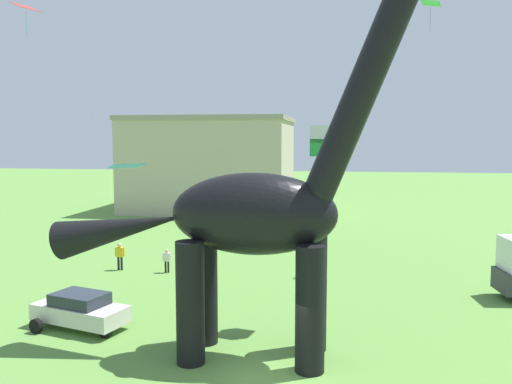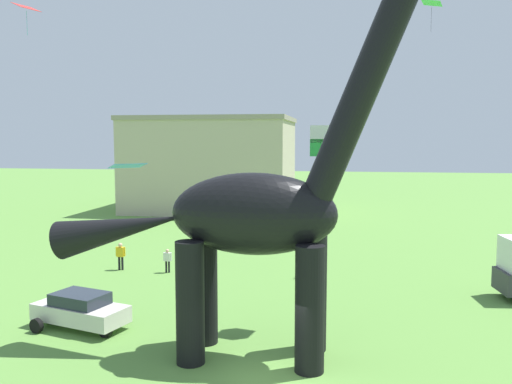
{
  "view_description": "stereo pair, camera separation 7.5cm",
  "coord_description": "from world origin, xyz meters",
  "px_view_note": "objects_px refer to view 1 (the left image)",
  "views": [
    {
      "loc": [
        2.37,
        -17.02,
        8.2
      ],
      "look_at": [
        -1.04,
        3.77,
        6.1
      ],
      "focal_mm": 37.12,
      "sensor_mm": 36.0,
      "label": 1
    },
    {
      "loc": [
        2.44,
        -17.01,
        8.2
      ],
      "look_at": [
        -1.04,
        3.77,
        6.1
      ],
      "focal_mm": 37.12,
      "sensor_mm": 36.0,
      "label": 2
    }
  ],
  "objects_px": {
    "dinosaur_sculpture": "(252,214)",
    "person_vendor_side": "(167,258)",
    "parked_sedan_left": "(80,310)",
    "kite_near_high": "(26,7)",
    "kite_far_right": "(127,166)",
    "person_far_spectator": "(120,254)",
    "kite_near_low": "(431,3)",
    "kite_high_right": "(323,141)"
  },
  "relations": [
    {
      "from": "dinosaur_sculpture",
      "to": "person_vendor_side",
      "type": "distance_m",
      "value": 14.43
    },
    {
      "from": "parked_sedan_left",
      "to": "kite_near_high",
      "type": "bearing_deg",
      "value": 169.58
    },
    {
      "from": "kite_far_right",
      "to": "dinosaur_sculpture",
      "type": "bearing_deg",
      "value": -35.84
    },
    {
      "from": "person_vendor_side",
      "to": "kite_near_high",
      "type": "relative_size",
      "value": 1.06
    },
    {
      "from": "person_vendor_side",
      "to": "kite_far_right",
      "type": "relative_size",
      "value": 0.73
    },
    {
      "from": "parked_sedan_left",
      "to": "kite_near_high",
      "type": "distance_m",
      "value": 13.65
    },
    {
      "from": "person_far_spectator",
      "to": "kite_near_low",
      "type": "bearing_deg",
      "value": -178.59
    },
    {
      "from": "parked_sedan_left",
      "to": "kite_high_right",
      "type": "bearing_deg",
      "value": 28.11
    },
    {
      "from": "person_far_spectator",
      "to": "kite_high_right",
      "type": "relative_size",
      "value": 1.31
    },
    {
      "from": "kite_high_right",
      "to": "kite_near_high",
      "type": "relative_size",
      "value": 0.95
    },
    {
      "from": "person_vendor_side",
      "to": "kite_near_low",
      "type": "relative_size",
      "value": 0.79
    },
    {
      "from": "parked_sedan_left",
      "to": "person_vendor_side",
      "type": "xyz_separation_m",
      "value": [
        0.58,
        9.83,
        0.09
      ]
    },
    {
      "from": "parked_sedan_left",
      "to": "kite_near_low",
      "type": "height_order",
      "value": "kite_near_low"
    },
    {
      "from": "dinosaur_sculpture",
      "to": "kite_high_right",
      "type": "distance_m",
      "value": 5.39
    },
    {
      "from": "person_far_spectator",
      "to": "kite_far_right",
      "type": "bearing_deg",
      "value": 106.84
    },
    {
      "from": "person_far_spectator",
      "to": "kite_near_high",
      "type": "xyz_separation_m",
      "value": [
        -0.33,
        -8.58,
        13.03
      ]
    },
    {
      "from": "dinosaur_sculpture",
      "to": "kite_far_right",
      "type": "height_order",
      "value": "dinosaur_sculpture"
    },
    {
      "from": "person_vendor_side",
      "to": "person_far_spectator",
      "type": "distance_m",
      "value": 3.15
    },
    {
      "from": "person_vendor_side",
      "to": "kite_near_high",
      "type": "xyz_separation_m",
      "value": [
        -3.46,
        -8.41,
        13.18
      ]
    },
    {
      "from": "person_vendor_side",
      "to": "kite_far_right",
      "type": "distance_m",
      "value": 8.9
    },
    {
      "from": "person_vendor_side",
      "to": "kite_near_low",
      "type": "distance_m",
      "value": 22.65
    },
    {
      "from": "kite_far_right",
      "to": "person_vendor_side",
      "type": "bearing_deg",
      "value": 92.9
    },
    {
      "from": "dinosaur_sculpture",
      "to": "person_far_spectator",
      "type": "bearing_deg",
      "value": 131.51
    },
    {
      "from": "dinosaur_sculpture",
      "to": "kite_far_right",
      "type": "distance_m",
      "value": 8.74
    },
    {
      "from": "person_far_spectator",
      "to": "kite_near_low",
      "type": "height_order",
      "value": "kite_near_low"
    },
    {
      "from": "kite_near_low",
      "to": "kite_high_right",
      "type": "xyz_separation_m",
      "value": [
        -6.07,
        -11.77,
        -8.42
      ]
    },
    {
      "from": "kite_near_low",
      "to": "kite_near_high",
      "type": "relative_size",
      "value": 1.35
    },
    {
      "from": "kite_near_high",
      "to": "person_far_spectator",
      "type": "bearing_deg",
      "value": 87.82
    },
    {
      "from": "parked_sedan_left",
      "to": "kite_near_low",
      "type": "relative_size",
      "value": 2.43
    },
    {
      "from": "dinosaur_sculpture",
      "to": "parked_sedan_left",
      "type": "xyz_separation_m",
      "value": [
        -7.89,
        1.74,
        -4.65
      ]
    },
    {
      "from": "kite_near_low",
      "to": "kite_near_high",
      "type": "xyz_separation_m",
      "value": [
        -19.29,
        -12.58,
        -2.48
      ]
    },
    {
      "from": "parked_sedan_left",
      "to": "person_far_spectator",
      "type": "distance_m",
      "value": 10.32
    },
    {
      "from": "kite_near_low",
      "to": "kite_high_right",
      "type": "relative_size",
      "value": 1.42
    },
    {
      "from": "dinosaur_sculpture",
      "to": "kite_near_high",
      "type": "distance_m",
      "value": 14.15
    },
    {
      "from": "dinosaur_sculpture",
      "to": "kite_high_right",
      "type": "bearing_deg",
      "value": 58.32
    },
    {
      "from": "person_far_spectator",
      "to": "kite_high_right",
      "type": "height_order",
      "value": "kite_high_right"
    },
    {
      "from": "kite_near_low",
      "to": "kite_near_high",
      "type": "height_order",
      "value": "kite_near_low"
    },
    {
      "from": "person_far_spectator",
      "to": "kite_far_right",
      "type": "height_order",
      "value": "kite_far_right"
    },
    {
      "from": "person_vendor_side",
      "to": "kite_far_right",
      "type": "height_order",
      "value": "kite_far_right"
    },
    {
      "from": "kite_far_right",
      "to": "kite_high_right",
      "type": "distance_m",
      "value": 9.56
    },
    {
      "from": "person_vendor_side",
      "to": "kite_far_right",
      "type": "xyz_separation_m",
      "value": [
        0.33,
        -6.53,
        6.03
      ]
    },
    {
      "from": "kite_near_low",
      "to": "dinosaur_sculpture",
      "type": "bearing_deg",
      "value": -118.38
    }
  ]
}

